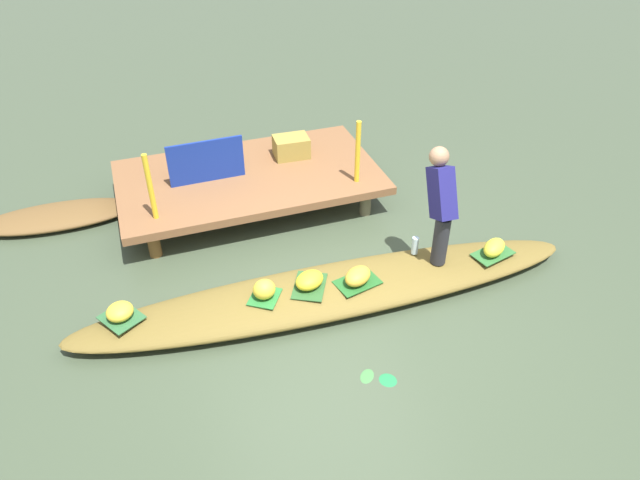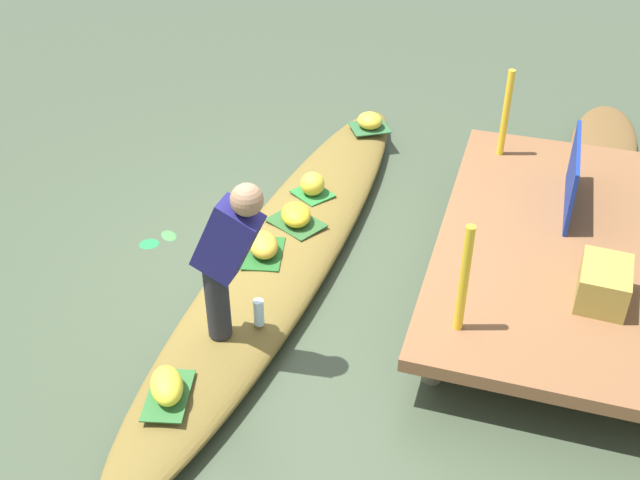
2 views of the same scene
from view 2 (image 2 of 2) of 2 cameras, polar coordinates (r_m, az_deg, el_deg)
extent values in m
plane|color=#3F4C37|center=(6.25, -2.54, -1.61)|extent=(40.00, 40.00, 0.00)
cube|color=brown|center=(6.07, 17.35, -0.39)|extent=(3.20, 1.80, 0.10)
cylinder|color=brown|center=(7.27, 11.94, 4.87)|extent=(0.14, 0.14, 0.32)
cylinder|color=brown|center=(5.20, 8.33, -8.80)|extent=(0.14, 0.14, 0.32)
ellipsoid|color=brown|center=(6.18, -2.56, -0.77)|extent=(5.30, 1.07, 0.23)
ellipsoid|color=brown|center=(8.24, 20.14, 6.59)|extent=(1.86, 0.71, 0.16)
cube|color=#225D24|center=(5.96, -4.17, -0.99)|extent=(0.49, 0.37, 0.01)
ellipsoid|color=gold|center=(5.91, -4.20, -0.35)|extent=(0.38, 0.35, 0.16)
cube|color=#2B5829|center=(6.29, -1.77, 1.29)|extent=(0.47, 0.53, 0.01)
ellipsoid|color=gold|center=(6.25, -1.78, 1.88)|extent=(0.38, 0.35, 0.16)
cube|color=#2E6730|center=(4.92, -11.09, -11.13)|extent=(0.49, 0.35, 0.01)
ellipsoid|color=yellow|center=(4.87, -11.20, -10.46)|extent=(0.37, 0.33, 0.17)
cube|color=#2D6035|center=(7.75, 3.67, 8.26)|extent=(0.46, 0.47, 0.01)
ellipsoid|color=gold|center=(7.72, 3.69, 8.76)|extent=(0.35, 0.35, 0.15)
cube|color=#287331|center=(6.66, -0.55, 3.44)|extent=(0.40, 0.41, 0.01)
ellipsoid|color=yellow|center=(6.61, -0.55, 4.15)|extent=(0.27, 0.26, 0.20)
cylinder|color=#28282D|center=(5.11, -7.55, -4.49)|extent=(0.16, 0.16, 0.55)
cube|color=navy|center=(4.76, -6.84, -0.05)|extent=(0.20, 0.48, 0.59)
sphere|color=#9E7556|center=(4.52, -5.40, 2.96)|extent=(0.20, 0.20, 0.20)
cylinder|color=silver|center=(5.27, -4.53, -5.32)|extent=(0.07, 0.07, 0.20)
cube|color=navy|center=(6.33, 18.06, 4.46)|extent=(0.91, 0.04, 0.53)
cylinder|color=yellow|center=(6.89, 13.50, 9.04)|extent=(0.06, 0.06, 0.78)
cylinder|color=yellow|center=(4.83, 10.54, -2.86)|extent=(0.06, 0.06, 0.78)
cube|color=olive|center=(5.46, 20.13, -3.05)|extent=(0.46, 0.34, 0.27)
ellipsoid|color=#3F793E|center=(6.66, -11.05, 0.34)|extent=(0.20, 0.21, 0.01)
ellipsoid|color=#217B42|center=(6.59, -12.45, -0.26)|extent=(0.22, 0.22, 0.01)
camera|label=1|loc=(8.72, -32.21, 33.46)|focal=33.31mm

